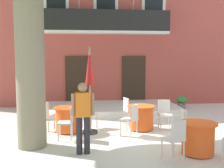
% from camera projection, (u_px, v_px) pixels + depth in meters
% --- Properties ---
extents(ground_plane, '(120.00, 120.00, 0.00)m').
position_uv_depth(ground_plane, '(149.00, 134.00, 8.16)').
color(ground_plane, silver).
extents(building_facade, '(13.00, 5.09, 7.50)m').
position_uv_depth(building_facade, '(102.00, 28.00, 14.61)').
color(building_facade, '#B24C42').
rests_on(building_facade, ground).
extents(entrance_step_platform, '(5.69, 2.78, 0.25)m').
position_uv_depth(entrance_step_platform, '(109.00, 108.00, 11.63)').
color(entrance_step_platform, silver).
rests_on(entrance_step_platform, ground).
extents(cafe_table_near_tree, '(0.86, 0.86, 0.76)m').
position_uv_depth(cafe_table_near_tree, '(141.00, 117.00, 8.66)').
color(cafe_table_near_tree, '#EA561E').
rests_on(cafe_table_near_tree, ground).
extents(cafe_chair_near_tree_0, '(0.56, 0.56, 0.91)m').
position_uv_depth(cafe_chair_near_tree_0, '(131.00, 118.00, 7.99)').
color(cafe_chair_near_tree_0, silver).
rests_on(cafe_chair_near_tree_0, ground).
extents(cafe_chair_near_tree_1, '(0.43, 0.43, 0.91)m').
position_uv_depth(cafe_chair_near_tree_1, '(165.00, 112.00, 8.75)').
color(cafe_chair_near_tree_1, silver).
rests_on(cafe_chair_near_tree_1, ground).
extents(cafe_chair_near_tree_2, '(0.49, 0.49, 0.91)m').
position_uv_depth(cafe_chair_near_tree_2, '(129.00, 109.00, 9.31)').
color(cafe_chair_near_tree_2, silver).
rests_on(cafe_chair_near_tree_2, ground).
extents(cafe_table_middle, '(0.86, 0.86, 0.76)m').
position_uv_depth(cafe_table_middle, '(198.00, 138.00, 6.48)').
color(cafe_table_middle, '#EA561E').
rests_on(cafe_table_middle, ground).
extents(cafe_chair_middle_0, '(0.45, 0.45, 0.91)m').
position_uv_depth(cafe_chair_middle_0, '(187.00, 124.00, 7.21)').
color(cafe_chair_middle_0, silver).
rests_on(cafe_chair_middle_0, ground).
extents(cafe_chair_middle_1, '(0.52, 0.52, 0.91)m').
position_uv_depth(cafe_chair_middle_1, '(175.00, 137.00, 6.05)').
color(cafe_chair_middle_1, silver).
rests_on(cafe_chair_middle_1, ground).
extents(cafe_table_front, '(0.86, 0.86, 0.76)m').
position_uv_depth(cafe_table_front, '(68.00, 119.00, 8.39)').
color(cafe_table_front, '#EA561E').
rests_on(cafe_table_front, ground).
extents(cafe_chair_front_0, '(0.54, 0.54, 0.91)m').
position_uv_depth(cafe_chair_front_0, '(88.00, 112.00, 8.87)').
color(cafe_chair_front_0, silver).
rests_on(cafe_chair_front_0, ground).
extents(cafe_chair_front_1, '(0.53, 0.53, 0.91)m').
position_uv_depth(cafe_chair_front_1, '(45.00, 114.00, 8.55)').
color(cafe_chair_front_1, silver).
rests_on(cafe_chair_front_1, ground).
extents(cafe_chair_front_2, '(0.43, 0.43, 0.91)m').
position_uv_depth(cafe_chair_front_2, '(68.00, 120.00, 7.63)').
color(cafe_chair_front_2, silver).
rests_on(cafe_chair_front_2, ground).
extents(cafe_umbrella, '(0.44, 0.44, 2.55)m').
position_uv_depth(cafe_umbrella, '(90.00, 77.00, 8.14)').
color(cafe_umbrella, '#997A56').
rests_on(cafe_umbrella, ground).
extents(ground_planter_left, '(0.35, 0.35, 0.61)m').
position_uv_depth(ground_planter_left, '(32.00, 104.00, 11.51)').
color(ground_planter_left, '#47423D').
rests_on(ground_planter_left, ground).
extents(ground_planter_right, '(0.45, 0.45, 0.57)m').
position_uv_depth(ground_planter_right, '(182.00, 102.00, 12.11)').
color(ground_planter_right, slate).
rests_on(ground_planter_right, ground).
extents(pedestrian_near_entrance, '(0.53, 0.25, 1.68)m').
position_uv_depth(pedestrian_near_entrance, '(83.00, 114.00, 6.45)').
color(pedestrian_near_entrance, '#232328').
rests_on(pedestrian_near_entrance, ground).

